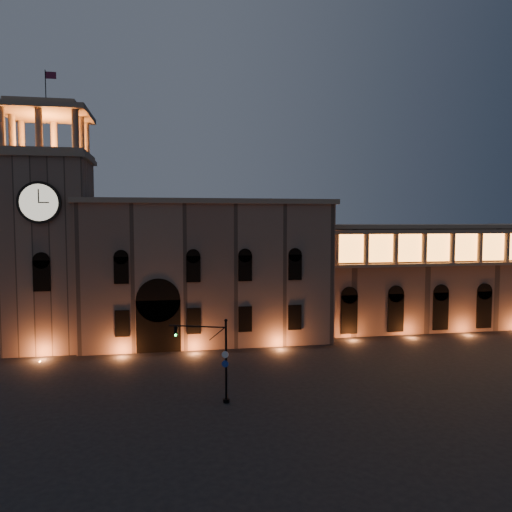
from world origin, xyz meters
The scene contains 5 objects.
ground centered at (0.00, 0.00, 0.00)m, with size 160.00×160.00×0.00m, color black.
government_building centered at (-2.08, 21.93, 8.77)m, with size 30.80×12.80×17.60m.
clock_tower centered at (-20.50, 20.98, 12.50)m, with size 9.80×9.80×32.40m.
colonnade_wing centered at (32.00, 23.92, 7.33)m, with size 40.60×11.50×14.50m.
traffic_light centered at (-3.11, -0.73, 3.69)m, with size 4.85×1.96×7.02m.
Camera 1 is at (-7.07, -41.17, 15.08)m, focal length 35.00 mm.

